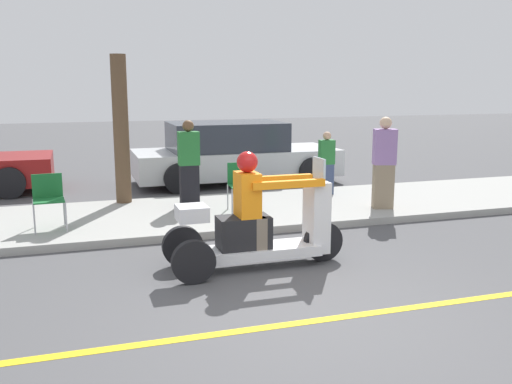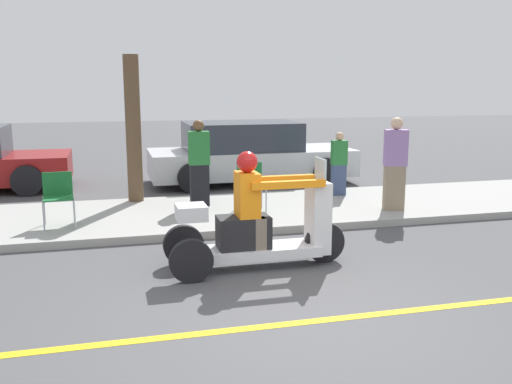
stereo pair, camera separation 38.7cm
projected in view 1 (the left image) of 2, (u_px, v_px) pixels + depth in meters
ground_plane at (318, 321)px, 5.61m from camera, size 60.00×60.00×0.00m
lane_stripe at (311, 321)px, 5.58m from camera, size 24.00×0.12×0.01m
sidewalk_strip at (210, 214)px, 9.90m from camera, size 28.00×2.80×0.12m
motorcycle_trike at (258, 227)px, 7.13m from camera, size 2.31×0.79×1.48m
spectator_mid_group at (384, 165)px, 9.92m from camera, size 0.43×0.33×1.60m
spectator_far_back at (326, 164)px, 11.20m from camera, size 0.31×0.20×1.24m
spectator_by_tree at (189, 165)px, 10.08m from camera, size 0.37×0.23×1.53m
folding_chair_curbside at (48, 196)px, 8.59m from camera, size 0.50×0.50×0.82m
folding_chair_set_back at (241, 182)px, 9.79m from camera, size 0.50×0.50×0.82m
parked_car_lot_far at (233, 154)px, 13.17m from camera, size 4.66×2.05×1.41m
tree_trunk at (121, 130)px, 10.30m from camera, size 0.28×0.28×2.68m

